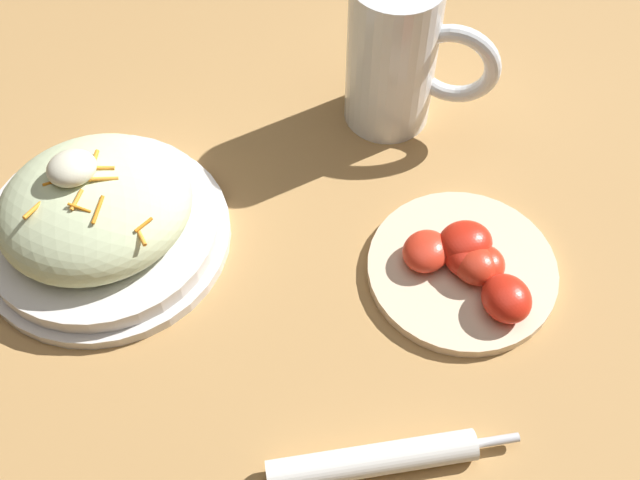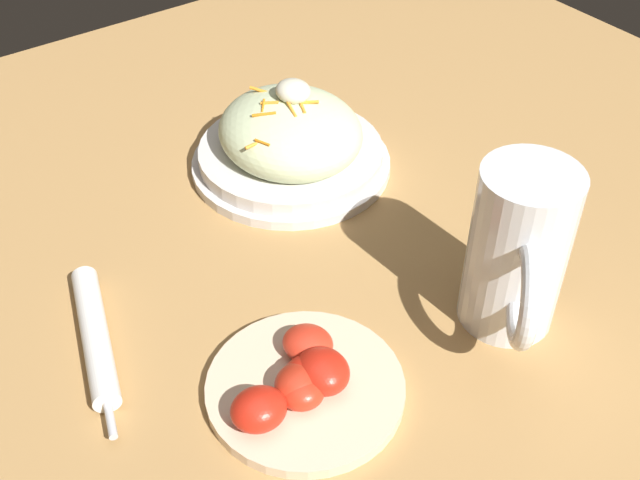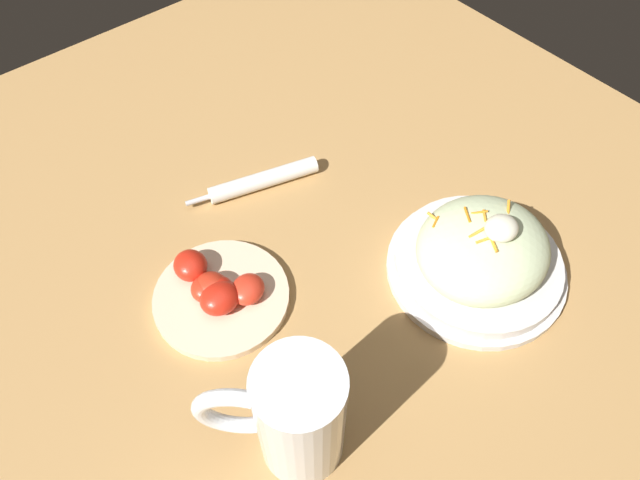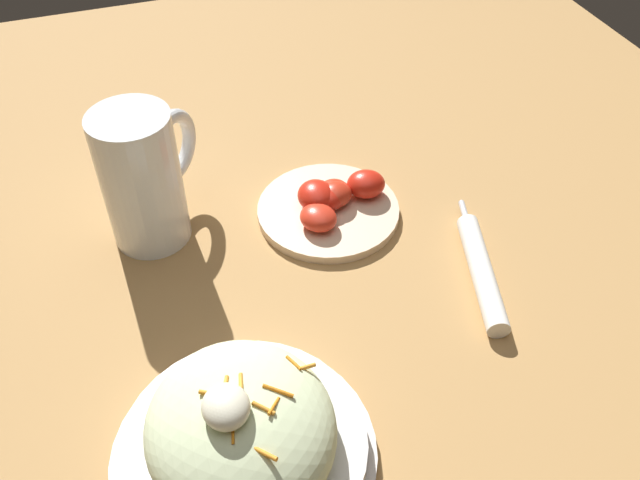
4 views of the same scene
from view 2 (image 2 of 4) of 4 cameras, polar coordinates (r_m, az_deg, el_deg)
ground_plane at (r=0.76m, az=2.03°, el=-6.00°), size 1.43×1.43×0.00m
salad_plate at (r=0.93m, az=-2.14°, el=7.13°), size 0.24×0.24×0.11m
beer_mug at (r=0.73m, az=13.99°, el=-1.47°), size 0.13×0.13×0.17m
napkin_roll at (r=0.76m, az=-15.94°, el=-6.68°), size 0.20×0.07×0.03m
tomato_plate at (r=0.69m, az=-1.27°, el=-10.34°), size 0.17×0.17×0.04m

